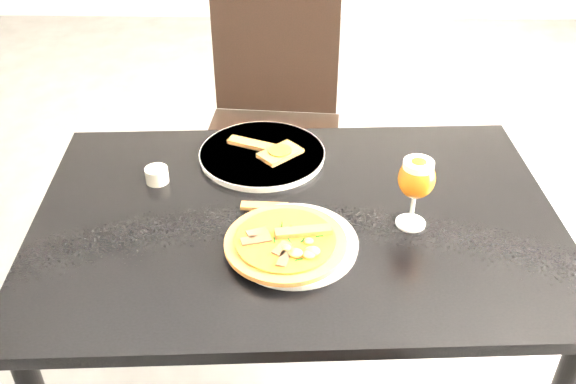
{
  "coord_description": "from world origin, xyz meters",
  "views": [
    {
      "loc": [
        -0.02,
        -1.51,
        1.64
      ],
      "look_at": [
        -0.04,
        -0.36,
        0.83
      ],
      "focal_mm": 40.0,
      "sensor_mm": 36.0,
      "label": 1
    }
  ],
  "objects_px": {
    "beer_glass": "(417,179)",
    "dining_table": "(296,245)",
    "chair_far": "(272,124)",
    "pizza": "(286,241)"
  },
  "relations": [
    {
      "from": "dining_table",
      "to": "chair_far",
      "type": "distance_m",
      "value": 0.8
    },
    {
      "from": "dining_table",
      "to": "chair_far",
      "type": "bearing_deg",
      "value": 93.38
    },
    {
      "from": "beer_glass",
      "to": "pizza",
      "type": "bearing_deg",
      "value": -160.97
    },
    {
      "from": "chair_far",
      "to": "pizza",
      "type": "relative_size",
      "value": 3.81
    },
    {
      "from": "pizza",
      "to": "beer_glass",
      "type": "bearing_deg",
      "value": 19.03
    },
    {
      "from": "dining_table",
      "to": "pizza",
      "type": "xyz_separation_m",
      "value": [
        -0.02,
        -0.12,
        0.11
      ]
    },
    {
      "from": "beer_glass",
      "to": "dining_table",
      "type": "bearing_deg",
      "value": 174.05
    },
    {
      "from": "chair_far",
      "to": "beer_glass",
      "type": "xyz_separation_m",
      "value": [
        0.35,
        -0.81,
        0.32
      ]
    },
    {
      "from": "chair_far",
      "to": "beer_glass",
      "type": "height_order",
      "value": "chair_far"
    },
    {
      "from": "pizza",
      "to": "beer_glass",
      "type": "height_order",
      "value": "beer_glass"
    }
  ]
}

